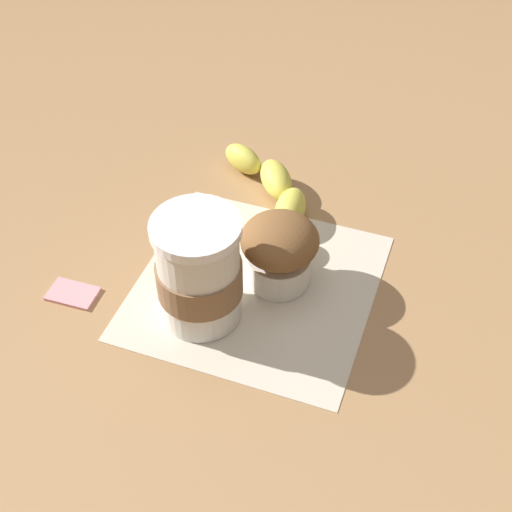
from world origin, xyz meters
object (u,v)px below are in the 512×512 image
(muffin, at_px, (279,250))
(sugar_packet, at_px, (72,293))
(coffee_cup, at_px, (199,272))
(banana, at_px, (274,195))

(muffin, relative_size, sugar_packet, 1.61)
(coffee_cup, height_order, muffin, coffee_cup)
(muffin, distance_m, banana, 0.12)
(muffin, distance_m, sugar_packet, 0.22)
(coffee_cup, bearing_deg, banana, -9.66)
(coffee_cup, xyz_separation_m, sugar_packet, (-0.01, 0.14, -0.06))
(coffee_cup, height_order, sugar_packet, coffee_cup)
(coffee_cup, distance_m, banana, 0.18)
(muffin, bearing_deg, banana, 16.51)
(muffin, xyz_separation_m, sugar_packet, (-0.08, 0.20, -0.04))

